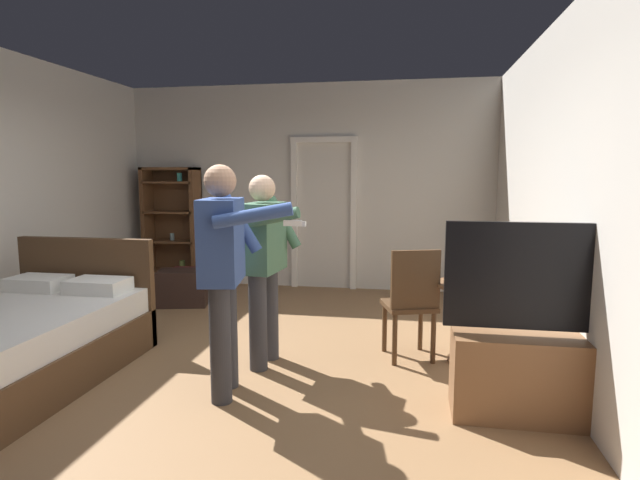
{
  "coord_description": "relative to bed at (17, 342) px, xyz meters",
  "views": [
    {
      "loc": [
        1.44,
        -3.6,
        1.62
      ],
      "look_at": [
        0.74,
        0.33,
        1.09
      ],
      "focal_mm": 28.14,
      "sensor_mm": 36.0,
      "label": 1
    }
  ],
  "objects": [
    {
      "name": "ground_plane",
      "position": [
        1.59,
        0.27,
        -0.3
      ],
      "size": [
        7.41,
        7.41,
        0.0
      ],
      "primitive_type": "plane",
      "color": "olive"
    },
    {
      "name": "wall_back",
      "position": [
        1.59,
        3.7,
        1.13
      ],
      "size": [
        5.4,
        0.12,
        2.87
      ],
      "primitive_type": "cube",
      "color": "beige",
      "rests_on": "ground_plane"
    },
    {
      "name": "wall_right",
      "position": [
        4.23,
        0.27,
        1.13
      ],
      "size": [
        0.12,
        6.98,
        2.87
      ],
      "primitive_type": "cube",
      "color": "beige",
      "rests_on": "ground_plane"
    },
    {
      "name": "doorway_frame",
      "position": [
        1.84,
        3.62,
        0.92
      ],
      "size": [
        0.93,
        0.08,
        2.13
      ],
      "color": "white",
      "rests_on": "ground_plane"
    },
    {
      "name": "bed",
      "position": [
        0.0,
        0.0,
        0.0
      ],
      "size": [
        1.36,
        2.04,
        1.02
      ],
      "color": "#4C331E",
      "rests_on": "ground_plane"
    },
    {
      "name": "bookshelf",
      "position": [
        -0.37,
        3.47,
        0.62
      ],
      "size": [
        0.82,
        0.32,
        1.71
      ],
      "color": "brown",
      "rests_on": "ground_plane"
    },
    {
      "name": "tv_flatscreen",
      "position": [
        3.87,
        0.04,
        0.09
      ],
      "size": [
        1.21,
        0.4,
        1.32
      ],
      "color": "brown",
      "rests_on": "ground_plane"
    },
    {
      "name": "side_table",
      "position": [
        3.56,
        1.0,
        0.16
      ],
      "size": [
        0.59,
        0.59,
        0.7
      ],
      "color": "brown",
      "rests_on": "ground_plane"
    },
    {
      "name": "laptop",
      "position": [
        3.52,
        0.96,
        0.45
      ],
      "size": [
        0.32,
        0.33,
        0.15
      ],
      "color": "black",
      "rests_on": "side_table"
    },
    {
      "name": "bottle_on_table",
      "position": [
        3.7,
        0.92,
        0.52
      ],
      "size": [
        0.06,
        0.06,
        0.28
      ],
      "color": "#3C2A25",
      "rests_on": "side_table"
    },
    {
      "name": "wooden_chair",
      "position": [
        3.06,
        0.96,
        0.24
      ],
      "size": [
        0.53,
        0.53,
        0.99
      ],
      "color": "#4C331E",
      "rests_on": "ground_plane"
    },
    {
      "name": "person_blue_shirt",
      "position": [
        1.72,
        0.04,
        0.68
      ],
      "size": [
        0.8,
        0.65,
        1.69
      ],
      "color": "#333338",
      "rests_on": "ground_plane"
    },
    {
      "name": "person_striped_shirt",
      "position": [
        1.84,
        0.66,
        0.63
      ],
      "size": [
        0.59,
        0.66,
        1.61
      ],
      "color": "#333338",
      "rests_on": "ground_plane"
    },
    {
      "name": "suitcase_dark",
      "position": [
        0.28,
        2.36,
        -0.08
      ],
      "size": [
        0.66,
        0.51,
        0.44
      ],
      "primitive_type": "cube",
      "rotation": [
        0.0,
        0.0,
        0.23
      ],
      "color": "black",
      "rests_on": "ground_plane"
    },
    {
      "name": "suitcase_small",
      "position": [
        0.29,
        2.55,
        -0.09
      ],
      "size": [
        0.54,
        0.4,
        0.42
      ],
      "primitive_type": "cube",
      "rotation": [
        0.0,
        0.0,
        0.06
      ],
      "color": "#4C1919",
      "rests_on": "ground_plane"
    }
  ]
}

